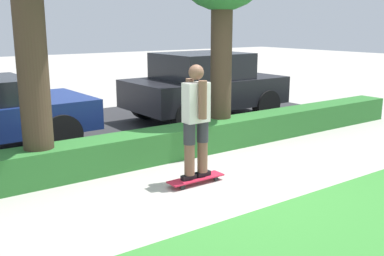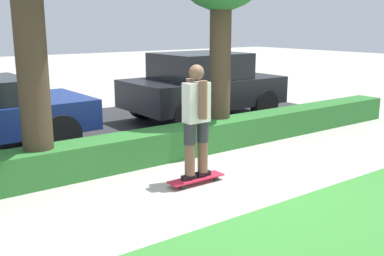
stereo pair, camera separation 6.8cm
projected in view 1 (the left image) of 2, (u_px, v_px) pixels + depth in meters
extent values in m
plane|color=#ADA89E|center=(222.00, 184.00, 6.60)|extent=(60.00, 60.00, 0.00)
cube|color=#2D2D30|center=(102.00, 130.00, 9.93)|extent=(12.33, 5.00, 0.01)
cube|color=#2D702D|center=(164.00, 144.00, 7.81)|extent=(12.33, 0.60, 0.52)
cube|color=red|center=(196.00, 178.00, 6.61)|extent=(0.89, 0.24, 0.02)
cylinder|color=black|center=(216.00, 179.00, 6.72)|extent=(0.07, 0.04, 0.07)
cylinder|color=black|center=(208.00, 176.00, 6.87)|extent=(0.07, 0.04, 0.07)
cylinder|color=black|center=(182.00, 187.00, 6.38)|extent=(0.07, 0.04, 0.07)
cylinder|color=black|center=(175.00, 184.00, 6.52)|extent=(0.07, 0.04, 0.07)
cube|color=black|center=(189.00, 177.00, 6.54)|extent=(0.26, 0.09, 0.07)
cylinder|color=brown|center=(189.00, 149.00, 6.44)|extent=(0.15, 0.15, 0.77)
cylinder|color=#2D2D33|center=(189.00, 134.00, 6.39)|extent=(0.17, 0.17, 0.31)
cube|color=black|center=(202.00, 174.00, 6.67)|extent=(0.26, 0.09, 0.07)
cylinder|color=brown|center=(202.00, 147.00, 6.57)|extent=(0.15, 0.15, 0.77)
cylinder|color=#2D2D33|center=(203.00, 131.00, 6.52)|extent=(0.17, 0.17, 0.31)
cube|color=silver|center=(196.00, 102.00, 6.36)|extent=(0.37, 0.20, 0.57)
cylinder|color=brown|center=(203.00, 100.00, 6.22)|extent=(0.12, 0.12, 0.54)
cylinder|color=brown|center=(190.00, 97.00, 6.47)|extent=(0.12, 0.12, 0.54)
sphere|color=brown|center=(196.00, 72.00, 6.26)|extent=(0.22, 0.22, 0.22)
cylinder|color=#423323|center=(33.00, 67.00, 6.32)|extent=(0.44, 0.44, 3.42)
cylinder|color=#423323|center=(221.00, 69.00, 8.52)|extent=(0.41, 0.41, 2.95)
cylinder|color=black|center=(61.00, 135.00, 7.99)|extent=(0.75, 0.23, 0.75)
cylinder|color=black|center=(32.00, 119.00, 9.38)|extent=(0.75, 0.23, 0.75)
cube|color=black|center=(205.00, 91.00, 10.99)|extent=(3.85, 2.03, 0.65)
cube|color=black|center=(202.00, 66.00, 10.79)|extent=(2.01, 1.78, 0.61)
cylinder|color=black|center=(266.00, 105.00, 11.01)|extent=(0.73, 0.24, 0.73)
cylinder|color=black|center=(219.00, 95.00, 12.47)|extent=(0.73, 0.24, 0.73)
cylinder|color=black|center=(187.00, 116.00, 9.67)|extent=(0.73, 0.24, 0.73)
cylinder|color=black|center=(145.00, 104.00, 11.12)|extent=(0.73, 0.24, 0.73)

